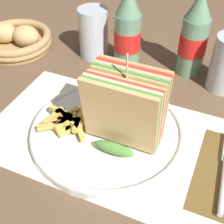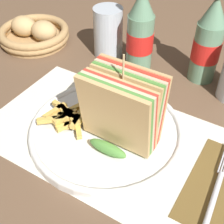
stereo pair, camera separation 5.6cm
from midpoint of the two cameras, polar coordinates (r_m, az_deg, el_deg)
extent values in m
plane|color=brown|center=(0.57, 4.00, -5.61)|extent=(4.00, 4.00, 0.00)
cube|color=silver|center=(0.57, 2.52, -5.22)|extent=(0.47, 0.27, 0.00)
cylinder|color=white|center=(0.57, 1.77, -3.73)|extent=(0.28, 0.28, 0.01)
torus|color=white|center=(0.57, 1.79, -3.24)|extent=(0.28, 0.28, 0.01)
cube|color=tan|center=(0.49, 3.55, -1.26)|extent=(0.13, 0.02, 0.13)
cube|color=#518E3D|center=(0.49, 3.96, -0.83)|extent=(0.13, 0.02, 0.13)
cube|color=beige|center=(0.50, 4.36, -0.42)|extent=(0.13, 0.02, 0.13)
cube|color=red|center=(0.50, 4.76, -0.01)|extent=(0.13, 0.02, 0.13)
cube|color=tan|center=(0.51, 5.14, 0.39)|extent=(0.13, 0.02, 0.13)
ellipsoid|color=#518E3D|center=(0.51, 2.36, -6.81)|extent=(0.07, 0.02, 0.02)
cube|color=tan|center=(0.51, 4.94, 0.19)|extent=(0.13, 0.02, 0.13)
cube|color=#518E3D|center=(0.51, 5.33, 0.73)|extent=(0.13, 0.02, 0.13)
cube|color=beige|center=(0.51, 5.71, 1.27)|extent=(0.13, 0.02, 0.13)
cube|color=red|center=(0.52, 6.09, 1.79)|extent=(0.13, 0.02, 0.13)
cube|color=tan|center=(0.52, 6.47, 2.30)|extent=(0.13, 0.02, 0.13)
ellipsoid|color=#518E3D|center=(0.54, 4.51, -3.99)|extent=(0.07, 0.02, 0.02)
cylinder|color=tan|center=(0.49, 5.18, 2.13)|extent=(0.00, 0.00, 0.16)
cube|color=gold|center=(0.56, -3.44, -2.65)|extent=(0.05, 0.05, 0.01)
cube|color=gold|center=(0.56, -4.58, -2.14)|extent=(0.03, 0.06, 0.01)
cube|color=gold|center=(0.58, -6.31, -0.69)|extent=(0.03, 0.05, 0.01)
cube|color=gold|center=(0.57, -5.14, -1.27)|extent=(0.03, 0.05, 0.01)
cube|color=gold|center=(0.56, -5.74, -0.99)|extent=(0.02, 0.05, 0.01)
cube|color=gold|center=(0.58, -5.70, 0.25)|extent=(0.07, 0.02, 0.01)
cube|color=gold|center=(0.57, -5.49, -0.15)|extent=(0.03, 0.06, 0.01)
cube|color=gold|center=(0.58, -7.67, 0.02)|extent=(0.02, 0.05, 0.01)
cube|color=gold|center=(0.56, -3.93, -1.10)|extent=(0.06, 0.03, 0.01)
cube|color=gold|center=(0.57, -5.03, -0.84)|extent=(0.06, 0.04, 0.01)
cube|color=gold|center=(0.56, -3.20, -0.81)|extent=(0.02, 0.07, 0.01)
cube|color=gold|center=(0.56, -7.47, -1.44)|extent=(0.06, 0.05, 0.01)
cube|color=gold|center=(0.57, -5.15, -0.57)|extent=(0.06, 0.02, 0.01)
cylinder|color=silver|center=(0.51, 21.22, -14.76)|extent=(0.02, 0.10, 0.01)
cylinder|color=silver|center=(0.57, 22.30, -7.80)|extent=(0.01, 0.07, 0.00)
cylinder|color=slate|center=(0.72, 7.37, 12.23)|extent=(0.06, 0.06, 0.13)
cylinder|color=red|center=(0.71, 7.42, 12.69)|extent=(0.06, 0.06, 0.05)
cone|color=slate|center=(0.67, 8.10, 19.23)|extent=(0.06, 0.06, 0.06)
cylinder|color=slate|center=(0.71, 18.95, 10.18)|extent=(0.06, 0.06, 0.13)
cylinder|color=red|center=(0.71, 19.07, 10.62)|extent=(0.06, 0.06, 0.05)
cone|color=slate|center=(0.67, 20.79, 16.99)|extent=(0.06, 0.06, 0.06)
cylinder|color=silver|center=(0.77, 1.45, 14.28)|extent=(0.07, 0.07, 0.12)
cylinder|color=black|center=(0.79, 1.40, 11.76)|extent=(0.06, 0.06, 0.04)
cylinder|color=#AD8451|center=(0.86, -12.04, 12.72)|extent=(0.17, 0.17, 0.01)
torus|color=#AD8451|center=(0.86, -12.14, 13.34)|extent=(0.18, 0.18, 0.02)
torus|color=#AD8451|center=(0.85, -12.27, 14.15)|extent=(0.18, 0.18, 0.02)
ellipsoid|color=tan|center=(0.83, -10.44, 14.31)|extent=(0.07, 0.06, 0.05)
ellipsoid|color=tan|center=(0.87, -14.03, 14.96)|extent=(0.07, 0.06, 0.05)
camera|label=1|loc=(0.03, -87.13, 2.58)|focal=50.00mm
camera|label=2|loc=(0.03, 92.87, -2.58)|focal=50.00mm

